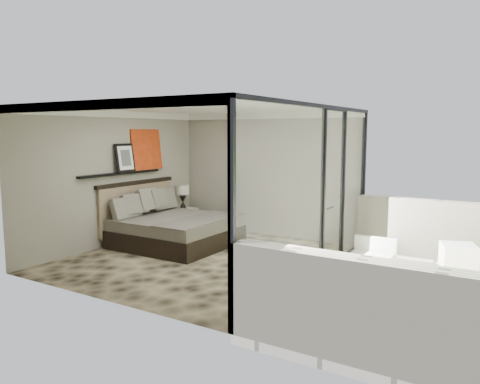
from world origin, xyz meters
The scene contains 14 objects.
floor centered at (0.00, 0.00, 0.00)m, with size 5.00×5.00×0.00m, color black.
ceiling centered at (0.00, 0.00, 2.79)m, with size 4.50×5.00×0.02m, color silver.
back_wall centered at (0.00, 2.49, 1.40)m, with size 4.50×0.02×2.80m, color gray.
left_wall centered at (-2.24, 0.00, 1.40)m, with size 0.02×5.00×2.80m, color gray.
glass_wall centered at (2.25, 0.00, 1.40)m, with size 0.08×5.00×2.80m, color white.
terrace_slab centered at (3.75, 0.00, -0.06)m, with size 3.00×5.00×0.12m, color beige.
picture_ledge centered at (-2.18, 0.10, 1.50)m, with size 0.12×2.20×0.05m, color black.
bed centered at (-1.20, 0.56, 0.36)m, with size 2.24×2.17×1.24m.
nightstand centered at (-2.00, 1.89, 0.28)m, with size 0.57×0.57×0.57m, color black.
table_lamp centered at (-1.97, 1.89, 0.88)m, with size 0.31×0.31×0.57m.
abstract_canvas centered at (-2.19, 0.91, 1.97)m, with size 0.04×0.90×0.90m, color #A62C0E.
framed_print centered at (-2.14, 0.19, 1.82)m, with size 0.03×0.50×0.60m, color black.
ottoman centered at (4.21, 1.40, 0.26)m, with size 0.53×0.53×0.53m, color white.
lounger centered at (2.94, 0.45, 0.17)m, with size 0.73×1.44×0.56m.
Camera 1 is at (5.10, -6.90, 2.37)m, focal length 35.00 mm.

